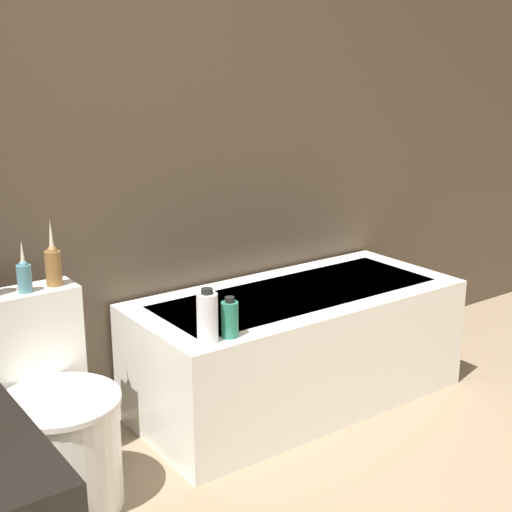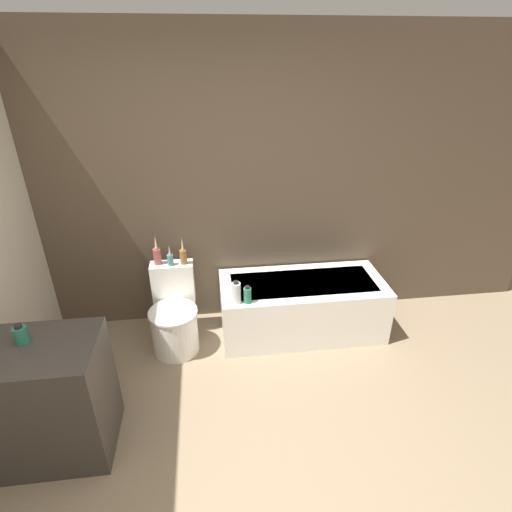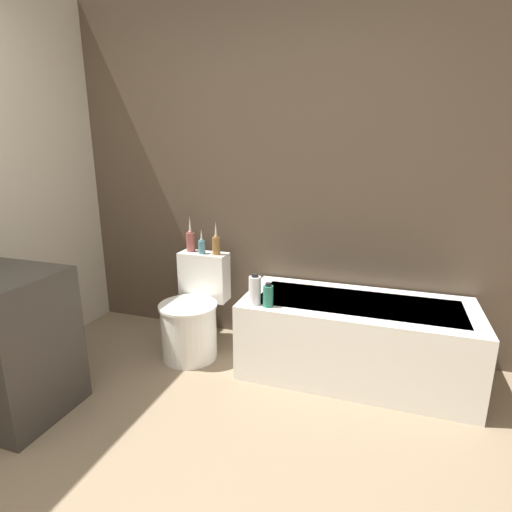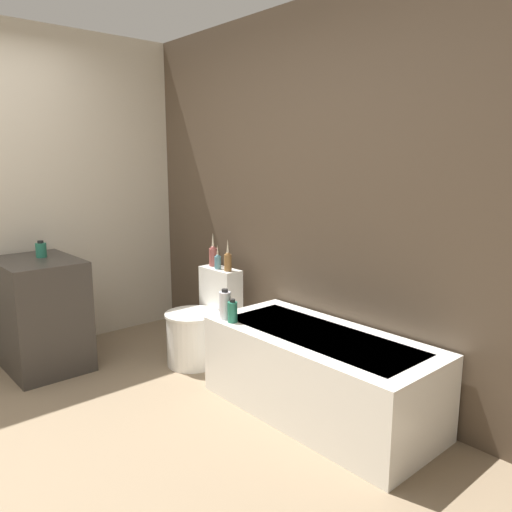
{
  "view_description": "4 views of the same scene",
  "coord_description": "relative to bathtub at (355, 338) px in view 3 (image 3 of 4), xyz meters",
  "views": [
    {
      "loc": [
        -1.11,
        -0.55,
        1.52
      ],
      "look_at": [
        0.39,
        1.51,
        0.8
      ],
      "focal_mm": 50.0,
      "sensor_mm": 36.0,
      "label": 1
    },
    {
      "loc": [
        -0.03,
        -1.24,
        2.38
      ],
      "look_at": [
        0.33,
        1.52,
        0.93
      ],
      "focal_mm": 28.0,
      "sensor_mm": 36.0,
      "label": 2
    },
    {
      "loc": [
        0.93,
        -0.75,
        1.48
      ],
      "look_at": [
        0.19,
        1.46,
        0.85
      ],
      "focal_mm": 28.0,
      "sensor_mm": 36.0,
      "label": 3
    },
    {
      "loc": [
        2.69,
        -0.45,
        1.56
      ],
      "look_at": [
        0.37,
        1.6,
        0.96
      ],
      "focal_mm": 35.0,
      "sensor_mm": 36.0,
      "label": 4
    }
  ],
  "objects": [
    {
      "name": "wall_back_tiled",
      "position": [
        -0.78,
        0.38,
        1.04
      ],
      "size": [
        6.4,
        0.06,
        2.6
      ],
      "color": "brown",
      "rests_on": "ground_plane"
    },
    {
      "name": "shampoo_bottle_short",
      "position": [
        -0.53,
        -0.25,
        0.33
      ],
      "size": [
        0.06,
        0.06,
        0.16
      ],
      "color": "#267259",
      "rests_on": "bathtub"
    },
    {
      "name": "shampoo_bottle_tall",
      "position": [
        -0.62,
        -0.25,
        0.35
      ],
      "size": [
        0.08,
        0.08,
        0.2
      ],
      "color": "silver",
      "rests_on": "bathtub"
    },
    {
      "name": "vase_gold",
      "position": [
        -1.27,
        0.14,
        0.55
      ],
      "size": [
        0.07,
        0.07,
        0.27
      ],
      "color": "#994C47",
      "rests_on": "toilet"
    },
    {
      "name": "bathtub",
      "position": [
        0.0,
        0.0,
        0.0
      ],
      "size": [
        1.48,
        0.66,
        0.52
      ],
      "color": "white",
      "rests_on": "ground"
    },
    {
      "name": "toilet",
      "position": [
        -1.16,
        -0.08,
        0.03
      ],
      "size": [
        0.42,
        0.56,
        0.72
      ],
      "color": "white",
      "rests_on": "ground"
    },
    {
      "name": "vase_silver",
      "position": [
        -1.16,
        0.1,
        0.52
      ],
      "size": [
        0.05,
        0.05,
        0.19
      ],
      "color": "teal",
      "rests_on": "toilet"
    },
    {
      "name": "vase_bronze",
      "position": [
        -1.04,
        0.11,
        0.54
      ],
      "size": [
        0.06,
        0.06,
        0.24
      ],
      "color": "olive",
      "rests_on": "toilet"
    }
  ]
}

